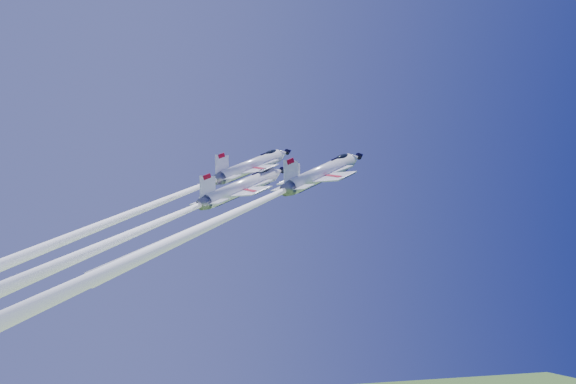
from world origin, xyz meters
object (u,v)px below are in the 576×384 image
object	(u,v)px
jet_lead	(257,203)
jet_right	(206,226)
jet_left	(115,220)
jet_slot	(146,228)

from	to	relation	value
jet_lead	jet_right	size ratio (longest dim) A/B	0.74
jet_lead	jet_left	size ratio (longest dim) A/B	0.65
jet_right	jet_left	bearing A→B (deg)	-169.20
jet_lead	jet_slot	bearing A→B (deg)	-103.66
jet_left	jet_slot	world-z (taller)	jet_left
jet_lead	jet_slot	xyz separation A→B (m)	(-15.19, -4.07, -3.95)
jet_right	jet_slot	size ratio (longest dim) A/B	1.22
jet_lead	jet_left	distance (m)	18.87
jet_right	jet_slot	world-z (taller)	jet_right
jet_lead	jet_right	bearing A→B (deg)	-66.58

